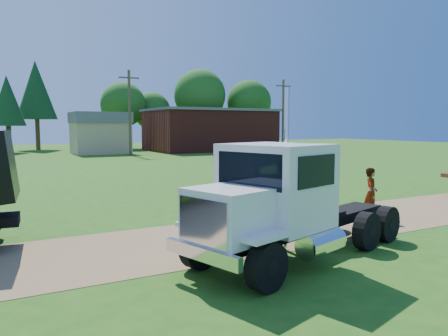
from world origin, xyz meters
TOP-DOWN VIEW (x-y plane):
  - ground at (0.00, 0.00)m, footprint 140.00×140.00m
  - dirt_track at (0.00, 0.00)m, footprint 120.00×4.20m
  - white_semi_tractor at (-1.69, -2.66)m, footprint 6.92×3.92m
  - orange_pickup at (7.81, 11.16)m, footprint 5.33×2.65m
  - spectator_a at (3.92, -0.21)m, footprint 0.73×0.76m
  - spectator_b at (2.37, 7.61)m, footprint 0.92×0.77m
  - brick_building at (18.00, 40.00)m, footprint 15.40×10.40m
  - tan_shed at (4.00, 40.00)m, footprint 6.20×5.40m
  - utility_poles at (6.00, 35.00)m, footprint 42.20×0.28m
  - tree_row at (9.35, 50.23)m, footprint 55.89×10.89m

SIDE VIEW (x-z plane):
  - ground at x=0.00m, z-range 0.00..0.00m
  - dirt_track at x=0.00m, z-range 0.00..0.01m
  - orange_pickup at x=7.81m, z-range 0.00..1.45m
  - spectator_b at x=2.37m, z-range 0.00..1.69m
  - spectator_a at x=3.92m, z-range 0.00..1.75m
  - white_semi_tractor at x=-1.69m, z-range -0.65..3.45m
  - tan_shed at x=4.00m, z-range 0.07..4.77m
  - brick_building at x=18.00m, z-range 0.01..5.31m
  - utility_poles at x=6.00m, z-range 0.21..9.21m
  - tree_row at x=9.35m, z-range 0.82..12.57m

